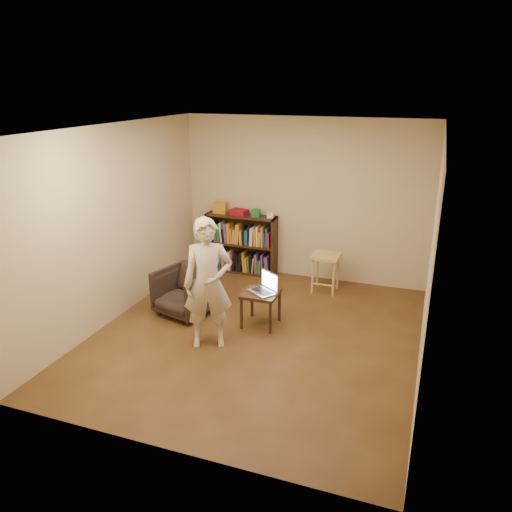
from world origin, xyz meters
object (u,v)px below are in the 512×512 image
(bookshelf, at_px, (242,247))
(side_table, at_px, (261,298))
(laptop, at_px, (265,287))
(person, at_px, (208,284))
(stool, at_px, (326,262))
(armchair, at_px, (185,292))

(bookshelf, distance_m, side_table, 2.02)
(laptop, distance_m, person, 0.93)
(bookshelf, height_order, stool, bookshelf)
(bookshelf, distance_m, stool, 1.57)
(side_table, bearing_deg, armchair, -178.31)
(stool, bearing_deg, laptop, -110.35)
(laptop, bearing_deg, stool, 104.31)
(bookshelf, relative_size, armchair, 1.67)
(laptop, bearing_deg, bookshelf, 154.82)
(laptop, xyz_separation_m, person, (-0.46, -0.76, 0.28))
(stool, distance_m, side_table, 1.53)
(stool, height_order, laptop, laptop)
(bookshelf, relative_size, stool, 2.01)
(laptop, height_order, person, person)
(armchair, height_order, side_table, armchair)
(bookshelf, height_order, person, person)
(side_table, bearing_deg, stool, 68.47)
(stool, relative_size, laptop, 1.36)
(side_table, distance_m, laptop, 0.15)
(stool, bearing_deg, person, -114.52)
(stool, xyz_separation_m, side_table, (-0.56, -1.42, -0.09))
(stool, xyz_separation_m, person, (-0.98, -2.14, 0.33))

